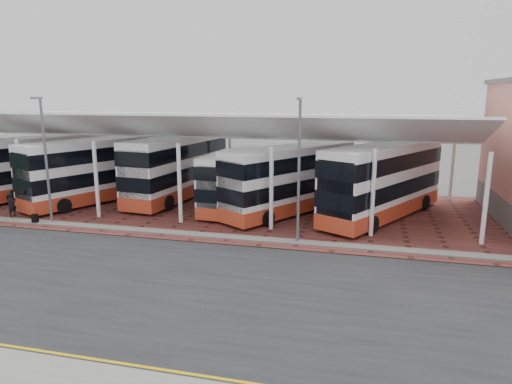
# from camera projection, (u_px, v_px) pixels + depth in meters

# --- Properties ---
(ground) EXTENTS (140.00, 140.00, 0.00)m
(ground) POSITION_uv_depth(u_px,v_px,m) (231.00, 284.00, 20.20)
(ground) COLOR #4F524C
(road) EXTENTS (120.00, 14.00, 0.02)m
(road) POSITION_uv_depth(u_px,v_px,m) (224.00, 293.00, 19.24)
(road) COLOR black
(road) RESTS_ON ground
(forecourt) EXTENTS (72.00, 16.00, 0.06)m
(forecourt) POSITION_uv_depth(u_px,v_px,m) (312.00, 213.00, 32.05)
(forecourt) COLOR brown
(forecourt) RESTS_ON ground
(north_kerb) EXTENTS (120.00, 0.80, 0.14)m
(north_kerb) POSITION_uv_depth(u_px,v_px,m) (263.00, 240.00, 26.06)
(north_kerb) COLOR slate
(north_kerb) RESTS_ON ground
(yellow_line_near) EXTENTS (120.00, 0.12, 0.01)m
(yellow_line_near) POSITION_uv_depth(u_px,v_px,m) (162.00, 376.00, 13.55)
(yellow_line_near) COLOR #CEA107
(yellow_line_near) RESTS_ON road
(yellow_line_far) EXTENTS (120.00, 0.12, 0.01)m
(yellow_line_far) POSITION_uv_depth(u_px,v_px,m) (166.00, 370.00, 13.83)
(yellow_line_far) COLOR #CEA107
(yellow_line_far) RESTS_ON road
(canopy) EXTENTS (37.00, 11.63, 7.07)m
(canopy) POSITION_uv_depth(u_px,v_px,m) (207.00, 128.00, 33.61)
(canopy) COLOR white
(canopy) RESTS_ON ground
(lamp_west) EXTENTS (0.16, 0.90, 8.07)m
(lamp_west) POSITION_uv_depth(u_px,v_px,m) (46.00, 157.00, 28.53)
(lamp_west) COLOR slate
(lamp_west) RESTS_ON ground
(lamp_east) EXTENTS (0.16, 0.90, 8.07)m
(lamp_east) POSITION_uv_depth(u_px,v_px,m) (299.00, 167.00, 24.76)
(lamp_east) COLOR slate
(lamp_east) RESTS_ON ground
(bus_0) EXTENTS (6.59, 11.82, 4.79)m
(bus_0) POSITION_uv_depth(u_px,v_px,m) (47.00, 165.00, 37.82)
(bus_0) COLOR white
(bus_0) RESTS_ON forecourt
(bus_1) EXTENTS (7.14, 11.79, 4.82)m
(bus_1) POSITION_uv_depth(u_px,v_px,m) (97.00, 171.00, 35.07)
(bus_1) COLOR white
(bus_1) RESTS_ON forecourt
(bus_2) EXTENTS (4.23, 12.30, 4.97)m
(bus_2) POSITION_uv_depth(u_px,v_px,m) (178.00, 167.00, 36.18)
(bus_2) COLOR white
(bus_2) RESTS_ON forecourt
(bus_3) EXTENTS (3.06, 10.16, 4.13)m
(bus_3) POSITION_uv_depth(u_px,v_px,m) (238.00, 179.00, 33.52)
(bus_3) COLOR white
(bus_3) RESTS_ON forecourt
(bus_4) EXTENTS (8.18, 11.00, 4.67)m
(bus_4) POSITION_uv_depth(u_px,v_px,m) (291.00, 180.00, 31.68)
(bus_4) COLOR white
(bus_4) RESTS_ON forecourt
(bus_5) EXTENTS (8.19, 11.87, 4.95)m
(bus_5) POSITION_uv_depth(u_px,v_px,m) (384.00, 181.00, 30.42)
(bus_5) COLOR white
(bus_5) RESTS_ON forecourt
(pedestrian) EXTENTS (0.55, 0.70, 1.69)m
(pedestrian) POSITION_uv_depth(u_px,v_px,m) (12.00, 205.00, 30.85)
(pedestrian) COLOR black
(pedestrian) RESTS_ON forecourt
(suitcase) EXTENTS (0.36, 0.26, 0.62)m
(suitcase) POSITION_uv_depth(u_px,v_px,m) (35.00, 219.00, 29.35)
(suitcase) COLOR black
(suitcase) RESTS_ON forecourt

